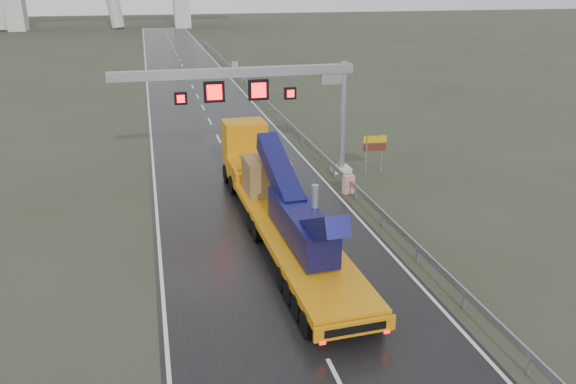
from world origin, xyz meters
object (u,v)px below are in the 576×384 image
object	(u,v)px
heavy_haul_truck	(272,190)
striped_barrier	(348,184)
sign_gantry	(270,91)
exit_sign_pair	(375,147)

from	to	relation	value
heavy_haul_truck	striped_barrier	xyz separation A→B (m)	(5.32, 3.02, -1.22)
sign_gantry	heavy_haul_truck	bearing A→B (deg)	-101.46
striped_barrier	sign_gantry	bearing A→B (deg)	121.40
sign_gantry	exit_sign_pair	distance (m)	7.76
heavy_haul_truck	exit_sign_pair	xyz separation A→B (m)	(8.13, 6.02, 0.05)
sign_gantry	striped_barrier	bearing A→B (deg)	-45.71
exit_sign_pair	heavy_haul_truck	bearing A→B (deg)	-137.63
heavy_haul_truck	exit_sign_pair	distance (m)	10.12
heavy_haul_truck	sign_gantry	bearing A→B (deg)	76.72
striped_barrier	heavy_haul_truck	bearing A→B (deg)	-163.28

